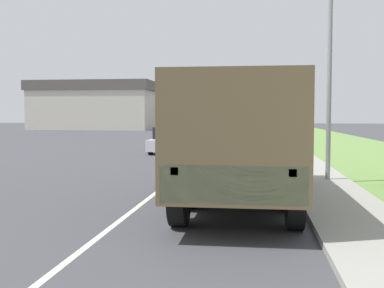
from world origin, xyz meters
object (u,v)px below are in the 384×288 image
(lamp_post, at_px, (323,37))
(car_third_ahead, at_px, (209,128))
(car_fourth_ahead, at_px, (247,126))
(car_second_ahead, at_px, (244,133))
(car_farthest_ahead, at_px, (230,124))
(car_nearest_ahead, at_px, (170,141))
(military_truck, at_px, (241,133))

(lamp_post, bearing_deg, car_third_ahead, 100.87)
(car_fourth_ahead, distance_m, lamp_post, 49.77)
(car_second_ahead, relative_size, car_fourth_ahead, 0.92)
(car_third_ahead, xyz_separation_m, car_fourth_ahead, (3.65, 14.74, -0.06))
(car_farthest_ahead, xyz_separation_m, lamp_post, (6.11, -66.05, 3.69))
(car_nearest_ahead, distance_m, car_second_ahead, 10.36)
(car_third_ahead, bearing_deg, car_farthest_ahead, 88.95)
(car_nearest_ahead, bearing_deg, car_farthest_ahead, 89.49)
(car_farthest_ahead, bearing_deg, lamp_post, -84.72)
(military_truck, bearing_deg, car_second_ahead, 91.16)
(military_truck, xyz_separation_m, car_third_ahead, (-4.38, 38.44, -0.88))
(car_farthest_ahead, bearing_deg, car_fourth_ahead, -79.46)
(military_truck, relative_size, car_fourth_ahead, 1.68)
(car_third_ahead, relative_size, car_farthest_ahead, 0.95)
(military_truck, height_order, car_fourth_ahead, military_truck)
(car_nearest_ahead, height_order, car_farthest_ahead, car_farthest_ahead)
(car_farthest_ahead, bearing_deg, military_truck, -86.87)
(car_third_ahead, bearing_deg, car_fourth_ahead, 76.10)
(car_nearest_ahead, relative_size, car_second_ahead, 0.95)
(military_truck, bearing_deg, car_nearest_ahead, 106.18)
(military_truck, xyz_separation_m, car_fourth_ahead, (-0.73, 53.19, -0.94))
(military_truck, distance_m, car_nearest_ahead, 15.45)
(car_nearest_ahead, distance_m, car_farthest_ahead, 54.90)
(car_second_ahead, distance_m, car_fourth_ahead, 28.74)
(car_second_ahead, height_order, car_third_ahead, car_third_ahead)
(car_third_ahead, height_order, lamp_post, lamp_post)
(car_nearest_ahead, height_order, car_second_ahead, car_second_ahead)
(military_truck, height_order, car_third_ahead, military_truck)
(car_nearest_ahead, distance_m, lamp_post, 13.49)
(car_second_ahead, relative_size, lamp_post, 0.60)
(car_farthest_ahead, height_order, lamp_post, lamp_post)
(car_nearest_ahead, height_order, lamp_post, lamp_post)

